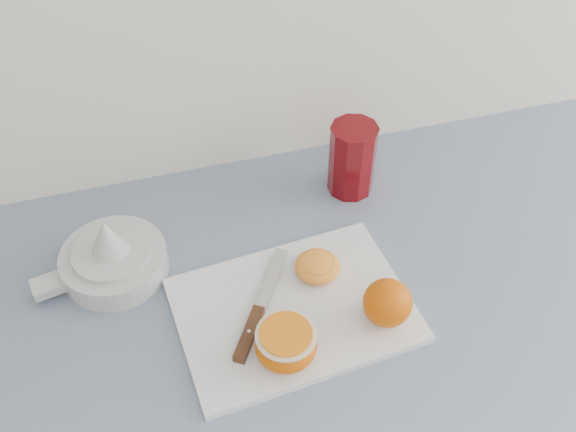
{
  "coord_description": "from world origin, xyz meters",
  "views": [
    {
      "loc": [
        -0.07,
        1.14,
        1.64
      ],
      "look_at": [
        0.12,
        1.78,
        0.96
      ],
      "focal_mm": 40.0,
      "sensor_mm": 36.0,
      "label": 1
    }
  ],
  "objects_px": {
    "cutting_board": "(294,310)",
    "citrus_juicer": "(112,258)",
    "half_orange": "(286,344)",
    "red_tumbler": "(352,161)"
  },
  "relations": [
    {
      "from": "cutting_board",
      "to": "citrus_juicer",
      "type": "height_order",
      "value": "citrus_juicer"
    },
    {
      "from": "cutting_board",
      "to": "half_orange",
      "type": "relative_size",
      "value": 3.96
    },
    {
      "from": "cutting_board",
      "to": "red_tumbler",
      "type": "distance_m",
      "value": 0.28
    },
    {
      "from": "red_tumbler",
      "to": "cutting_board",
      "type": "bearing_deg",
      "value": -126.4
    },
    {
      "from": "citrus_juicer",
      "to": "red_tumbler",
      "type": "relative_size",
      "value": 1.56
    },
    {
      "from": "citrus_juicer",
      "to": "red_tumbler",
      "type": "height_order",
      "value": "red_tumbler"
    },
    {
      "from": "half_orange",
      "to": "red_tumbler",
      "type": "bearing_deg",
      "value": 56.33
    },
    {
      "from": "cutting_board",
      "to": "half_orange",
      "type": "xyz_separation_m",
      "value": [
        -0.03,
        -0.07,
        0.03
      ]
    },
    {
      "from": "half_orange",
      "to": "citrus_juicer",
      "type": "relative_size",
      "value": 0.41
    },
    {
      "from": "cutting_board",
      "to": "citrus_juicer",
      "type": "xyz_separation_m",
      "value": [
        -0.24,
        0.15,
        0.02
      ]
    }
  ]
}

